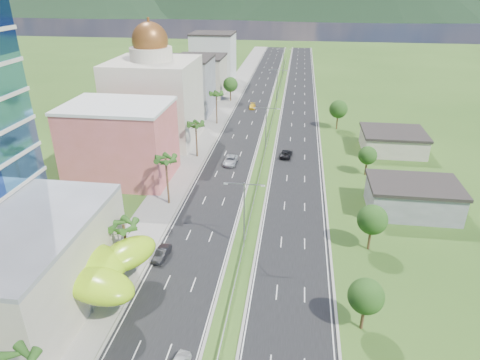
% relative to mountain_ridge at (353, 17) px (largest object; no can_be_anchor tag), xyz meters
% --- Properties ---
extents(ground, '(500.00, 500.00, 0.00)m').
position_rel_mountain_ridge_xyz_m(ground, '(-60.00, -450.00, 0.00)').
color(ground, '#2D5119').
rests_on(ground, ground).
extents(road_left, '(11.00, 260.00, 0.04)m').
position_rel_mountain_ridge_xyz_m(road_left, '(-67.50, -360.00, 0.02)').
color(road_left, black).
rests_on(road_left, ground).
extents(road_right, '(11.00, 260.00, 0.04)m').
position_rel_mountain_ridge_xyz_m(road_right, '(-52.50, -360.00, 0.02)').
color(road_right, black).
rests_on(road_right, ground).
extents(sidewalk_left, '(7.00, 260.00, 0.12)m').
position_rel_mountain_ridge_xyz_m(sidewalk_left, '(-77.00, -360.00, 0.06)').
color(sidewalk_left, gray).
rests_on(sidewalk_left, ground).
extents(median_guardrail, '(0.10, 216.06, 0.76)m').
position_rel_mountain_ridge_xyz_m(median_guardrail, '(-60.00, -378.01, 0.62)').
color(median_guardrail, gray).
rests_on(median_guardrail, ground).
extents(streetlight_median_b, '(6.04, 0.25, 11.00)m').
position_rel_mountain_ridge_xyz_m(streetlight_median_b, '(-60.00, -440.00, 6.75)').
color(streetlight_median_b, gray).
rests_on(streetlight_median_b, ground).
extents(streetlight_median_c, '(6.04, 0.25, 11.00)m').
position_rel_mountain_ridge_xyz_m(streetlight_median_c, '(-60.00, -400.00, 6.75)').
color(streetlight_median_c, gray).
rests_on(streetlight_median_c, ground).
extents(streetlight_median_d, '(6.04, 0.25, 11.00)m').
position_rel_mountain_ridge_xyz_m(streetlight_median_d, '(-60.00, -355.00, 6.75)').
color(streetlight_median_d, gray).
rests_on(streetlight_median_d, ground).
extents(streetlight_median_e, '(6.04, 0.25, 11.00)m').
position_rel_mountain_ridge_xyz_m(streetlight_median_e, '(-60.00, -310.00, 6.75)').
color(streetlight_median_e, gray).
rests_on(streetlight_median_e, ground).
extents(lime_canopy, '(18.00, 15.00, 7.40)m').
position_rel_mountain_ridge_xyz_m(lime_canopy, '(-80.00, -454.00, 4.99)').
color(lime_canopy, '#99D514').
rests_on(lime_canopy, ground).
extents(pink_shophouse, '(20.00, 15.00, 15.00)m').
position_rel_mountain_ridge_xyz_m(pink_shophouse, '(-88.00, -418.00, 7.50)').
color(pink_shophouse, '#CC6053').
rests_on(pink_shophouse, ground).
extents(domed_building, '(20.00, 20.00, 28.70)m').
position_rel_mountain_ridge_xyz_m(domed_building, '(-88.00, -395.00, 11.35)').
color(domed_building, beige).
rests_on(domed_building, ground).
extents(midrise_grey, '(16.00, 15.00, 16.00)m').
position_rel_mountain_ridge_xyz_m(midrise_grey, '(-87.00, -370.00, 8.00)').
color(midrise_grey, slate).
rests_on(midrise_grey, ground).
extents(midrise_beige, '(16.00, 15.00, 13.00)m').
position_rel_mountain_ridge_xyz_m(midrise_beige, '(-87.00, -348.00, 6.50)').
color(midrise_beige, '#ADA58E').
rests_on(midrise_beige, ground).
extents(midrise_white, '(16.00, 15.00, 18.00)m').
position_rel_mountain_ridge_xyz_m(midrise_white, '(-87.00, -325.00, 9.00)').
color(midrise_white, silver).
rests_on(midrise_white, ground).
extents(shed_near, '(15.00, 10.00, 5.00)m').
position_rel_mountain_ridge_xyz_m(shed_near, '(-32.00, -425.00, 2.50)').
color(shed_near, slate).
rests_on(shed_near, ground).
extents(shed_far, '(14.00, 12.00, 4.40)m').
position_rel_mountain_ridge_xyz_m(shed_far, '(-30.00, -395.00, 2.20)').
color(shed_far, '#ADA58E').
rests_on(shed_far, ground).
extents(palm_tree_b, '(3.60, 3.60, 8.10)m').
position_rel_mountain_ridge_xyz_m(palm_tree_b, '(-75.50, -448.00, 7.06)').
color(palm_tree_b, '#47301C').
rests_on(palm_tree_b, ground).
extents(palm_tree_c, '(3.60, 3.60, 9.60)m').
position_rel_mountain_ridge_xyz_m(palm_tree_c, '(-75.50, -428.00, 8.50)').
color(palm_tree_c, '#47301C').
rests_on(palm_tree_c, ground).
extents(palm_tree_d, '(3.60, 3.60, 8.60)m').
position_rel_mountain_ridge_xyz_m(palm_tree_d, '(-75.50, -405.00, 7.54)').
color(palm_tree_d, '#47301C').
rests_on(palm_tree_d, ground).
extents(palm_tree_e, '(3.60, 3.60, 9.40)m').
position_rel_mountain_ridge_xyz_m(palm_tree_e, '(-75.50, -380.00, 8.31)').
color(palm_tree_e, '#47301C').
rests_on(palm_tree_e, ground).
extents(leafy_tree_lfar, '(4.90, 4.90, 8.05)m').
position_rel_mountain_ridge_xyz_m(leafy_tree_lfar, '(-75.50, -355.00, 5.58)').
color(leafy_tree_lfar, '#47301C').
rests_on(leafy_tree_lfar, ground).
extents(leafy_tree_ra, '(4.20, 4.20, 6.90)m').
position_rel_mountain_ridge_xyz_m(leafy_tree_ra, '(-44.00, -455.00, 4.78)').
color(leafy_tree_ra, '#47301C').
rests_on(leafy_tree_ra, ground).
extents(leafy_tree_rb, '(4.55, 4.55, 7.47)m').
position_rel_mountain_ridge_xyz_m(leafy_tree_rb, '(-41.00, -438.00, 5.18)').
color(leafy_tree_rb, '#47301C').
rests_on(leafy_tree_rb, ground).
extents(leafy_tree_rc, '(3.85, 3.85, 6.33)m').
position_rel_mountain_ridge_xyz_m(leafy_tree_rc, '(-38.00, -410.00, 4.37)').
color(leafy_tree_rc, '#47301C').
rests_on(leafy_tree_rc, ground).
extents(leafy_tree_rd, '(4.90, 4.90, 8.05)m').
position_rel_mountain_ridge_xyz_m(leafy_tree_rd, '(-42.00, -380.00, 5.58)').
color(leafy_tree_rd, '#47301C').
rests_on(leafy_tree_rd, ground).
extents(mountain_ridge, '(860.00, 140.00, 90.00)m').
position_rel_mountain_ridge_xyz_m(mountain_ridge, '(0.00, 0.00, 0.00)').
color(mountain_ridge, black).
rests_on(mountain_ridge, ground).
extents(car_dark_left, '(1.96, 4.61, 1.48)m').
position_rel_mountain_ridge_xyz_m(car_dark_left, '(-71.71, -444.62, 0.78)').
color(car_dark_left, black).
rests_on(car_dark_left, road_left).
extents(car_silver_mid_left, '(2.81, 5.87, 1.62)m').
position_rel_mountain_ridge_xyz_m(car_silver_mid_left, '(-67.17, -408.11, 0.85)').
color(car_silver_mid_left, '#B4B8BD').
rests_on(car_silver_mid_left, road_left).
extents(car_yellow_far_left, '(2.14, 4.75, 1.35)m').
position_rel_mountain_ridge_xyz_m(car_yellow_far_left, '(-67.21, -363.05, 0.72)').
color(car_yellow_far_left, yellow).
rests_on(car_yellow_far_left, road_left).
extents(car_dark_far_right, '(3.04, 5.54, 1.47)m').
position_rel_mountain_ridge_xyz_m(car_dark_far_right, '(-54.95, -402.31, 0.78)').
color(car_dark_far_right, black).
rests_on(car_dark_far_right, road_right).
extents(motorcycle, '(0.76, 1.95, 1.21)m').
position_rel_mountain_ridge_xyz_m(motorcycle, '(-72.30, -438.26, 0.65)').
color(motorcycle, black).
rests_on(motorcycle, road_left).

